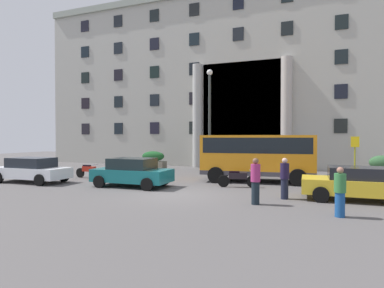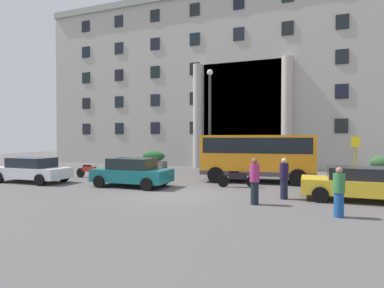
{
  "view_description": "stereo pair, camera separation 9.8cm",
  "coord_description": "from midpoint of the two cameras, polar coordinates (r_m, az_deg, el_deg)",
  "views": [
    {
      "loc": [
        5.65,
        -12.81,
        2.53
      ],
      "look_at": [
        -0.91,
        4.61,
        2.15
      ],
      "focal_mm": 29.63,
      "sensor_mm": 36.0,
      "label": 1
    },
    {
      "loc": [
        5.75,
        -12.78,
        2.53
      ],
      "look_at": [
        -0.91,
        4.61,
        2.15
      ],
      "focal_mm": 29.63,
      "sensor_mm": 36.0,
      "label": 2
    }
  ],
  "objects": [
    {
      "name": "motorcycle_far_end",
      "position": [
        16.34,
        7.93,
        -6.12
      ],
      "size": [
        2.02,
        0.72,
        0.89
      ],
      "rotation": [
        0.0,
        0.0,
        0.24
      ],
      "color": "black",
      "rests_on": "ground_plane"
    },
    {
      "name": "parked_hatchback_near",
      "position": [
        14.36,
        27.96,
        -6.28
      ],
      "size": [
        4.48,
        2.03,
        1.35
      ],
      "rotation": [
        0.0,
        0.0,
        0.01
      ],
      "color": "gold",
      "rests_on": "ground_plane"
    },
    {
      "name": "scooter_by_planter",
      "position": [
        18.4,
        -9.34,
        -5.31
      ],
      "size": [
        2.04,
        0.55,
        0.89
      ],
      "rotation": [
        0.0,
        0.0,
        -0.07
      ],
      "color": "black",
      "rests_on": "ground_plane"
    },
    {
      "name": "parked_sedan_second",
      "position": [
        16.67,
        -10.88,
        -5.0
      ],
      "size": [
        4.0,
        2.06,
        1.47
      ],
      "rotation": [
        0.0,
        0.0,
        0.01
      ],
      "color": "#166469",
      "rests_on": "ground_plane"
    },
    {
      "name": "pedestrian_woman_dark_dress",
      "position": [
        13.61,
        16.14,
        -5.95
      ],
      "size": [
        0.36,
        0.36,
        1.69
      ],
      "rotation": [
        0.0,
        0.0,
        0.87
      ],
      "color": "black",
      "rests_on": "ground_plane"
    },
    {
      "name": "hedge_planter_far_west",
      "position": [
        26.1,
        -7.11,
        -2.9
      ],
      "size": [
        2.06,
        0.85,
        1.42
      ],
      "color": "#6B6859",
      "rests_on": "ground_plane"
    },
    {
      "name": "office_building_facade",
      "position": [
        31.24,
        10.01,
        10.68
      ],
      "size": [
        38.49,
        9.68,
        15.41
      ],
      "color": "#ACAAA0",
      "rests_on": "ground_plane"
    },
    {
      "name": "bus_stop_sign",
      "position": [
        20.2,
        27.14,
        -1.59
      ],
      "size": [
        0.44,
        0.08,
        2.59
      ],
      "color": "#969A1A",
      "rests_on": "ground_plane"
    },
    {
      "name": "orange_minibus",
      "position": [
        18.55,
        11.5,
        -1.74
      ],
      "size": [
        6.4,
        3.26,
        2.66
      ],
      "rotation": [
        0.0,
        0.0,
        0.1
      ],
      "color": "orange",
      "rests_on": "ground_plane"
    },
    {
      "name": "hedge_planter_entrance_right",
      "position": [
        23.58,
        30.91,
        -3.52
      ],
      "size": [
        1.57,
        0.98,
        1.39
      ],
      "color": "slate",
      "rests_on": "ground_plane"
    },
    {
      "name": "motorcycle_near_kerb",
      "position": [
        20.8,
        -18.26,
        -4.6
      ],
      "size": [
        2.08,
        0.55,
        0.89
      ],
      "rotation": [
        0.0,
        0.0,
        -0.1
      ],
      "color": "black",
      "rests_on": "ground_plane"
    },
    {
      "name": "lamppost_plaza_centre",
      "position": [
        22.02,
        3.06,
        5.6
      ],
      "size": [
        0.4,
        0.4,
        7.23
      ],
      "color": "#353C38",
      "rests_on": "ground_plane"
    },
    {
      "name": "pedestrian_man_red_shirt",
      "position": [
        12.25,
        11.13,
        -6.55
      ],
      "size": [
        0.36,
        0.36,
        1.76
      ],
      "rotation": [
        0.0,
        0.0,
        2.9
      ],
      "color": "black",
      "rests_on": "ground_plane"
    },
    {
      "name": "pedestrian_child_trailing",
      "position": [
        11.18,
        24.86,
        -7.84
      ],
      "size": [
        0.36,
        0.36,
        1.59
      ],
      "rotation": [
        0.0,
        0.0,
        5.08
      ],
      "color": "navy",
      "rests_on": "ground_plane"
    },
    {
      "name": "hedge_planter_west",
      "position": [
        24.01,
        3.96,
        -3.12
      ],
      "size": [
        1.48,
        0.75,
        1.53
      ],
      "color": "#696B5B",
      "rests_on": "ground_plane"
    },
    {
      "name": "ground_plane",
      "position": [
        14.25,
        -3.37,
        -9.31
      ],
      "size": [
        80.0,
        64.0,
        0.12
      ],
      "primitive_type": "cube",
      "color": "#555251"
    },
    {
      "name": "parked_sedan_far",
      "position": [
        20.05,
        -27.04,
        -4.15
      ],
      "size": [
        4.37,
        1.98,
        1.4
      ],
      "rotation": [
        0.0,
        0.0,
        0.01
      ],
      "color": "white",
      "rests_on": "ground_plane"
    }
  ]
}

